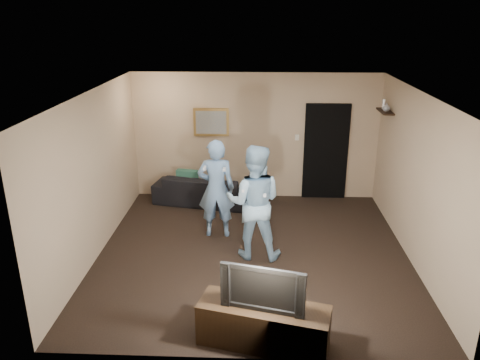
{
  "coord_description": "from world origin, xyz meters",
  "views": [
    {
      "loc": [
        0.07,
        -6.81,
        3.74
      ],
      "look_at": [
        -0.22,
        0.3,
        1.15
      ],
      "focal_mm": 35.0,
      "sensor_mm": 36.0,
      "label": 1
    }
  ],
  "objects_px": {
    "wii_player_left": "(216,189)",
    "wii_player_right": "(254,202)",
    "television": "(264,285)",
    "sofa": "(205,189)",
    "tv_console": "(263,326)"
  },
  "relations": [
    {
      "from": "sofa",
      "to": "television",
      "type": "bearing_deg",
      "value": 116.12
    },
    {
      "from": "sofa",
      "to": "tv_console",
      "type": "height_order",
      "value": "sofa"
    },
    {
      "from": "wii_player_left",
      "to": "wii_player_right",
      "type": "bearing_deg",
      "value": -47.16
    },
    {
      "from": "television",
      "to": "sofa",
      "type": "bearing_deg",
      "value": 119.2
    },
    {
      "from": "television",
      "to": "wii_player_left",
      "type": "bearing_deg",
      "value": 119.55
    },
    {
      "from": "tv_console",
      "to": "wii_player_right",
      "type": "distance_m",
      "value": 2.26
    },
    {
      "from": "wii_player_right",
      "to": "television",
      "type": "bearing_deg",
      "value": -86.07
    },
    {
      "from": "television",
      "to": "wii_player_right",
      "type": "height_order",
      "value": "wii_player_right"
    },
    {
      "from": "sofa",
      "to": "wii_player_left",
      "type": "bearing_deg",
      "value": 115.42
    },
    {
      "from": "wii_player_left",
      "to": "wii_player_right",
      "type": "xyz_separation_m",
      "value": [
        0.66,
        -0.71,
        0.06
      ]
    },
    {
      "from": "television",
      "to": "wii_player_right",
      "type": "relative_size",
      "value": 0.53
    },
    {
      "from": "sofa",
      "to": "wii_player_right",
      "type": "bearing_deg",
      "value": 126.37
    },
    {
      "from": "sofa",
      "to": "wii_player_right",
      "type": "relative_size",
      "value": 1.09
    },
    {
      "from": "tv_console",
      "to": "wii_player_right",
      "type": "relative_size",
      "value": 0.83
    },
    {
      "from": "television",
      "to": "wii_player_left",
      "type": "height_order",
      "value": "wii_player_left"
    }
  ]
}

